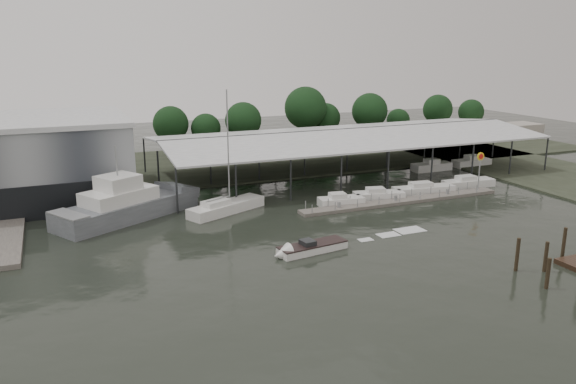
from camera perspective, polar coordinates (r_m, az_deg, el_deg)
name	(u,v)px	position (r m, az deg, el deg)	size (l,w,h in m)	color
ground	(333,243)	(56.42, 4.61, -5.23)	(200.00, 200.00, 0.00)	black
land_strip_far	(216,164)	(94.24, -7.31, 2.87)	(140.00, 30.00, 0.30)	#3B4332
land_strip_east	(575,180)	(92.11, 27.12, 1.08)	(20.00, 60.00, 0.30)	#3B4332
storage_warehouse	(27,159)	(78.11, -25.02, 3.05)	(24.50, 20.50, 10.50)	gray
covered_boat_shed	(348,133)	(86.78, 6.09, 5.94)	(58.24, 24.00, 6.96)	white
trawler_dock	(7,237)	(63.94, -26.62, -4.15)	(3.00, 18.00, 0.50)	slate
floating_dock	(402,201)	(72.01, 11.52, -0.91)	(28.00, 2.00, 1.40)	slate
shell_fuel_sign	(480,164)	(78.48, 18.93, 2.67)	(1.10, 0.18, 5.55)	gray
distant_commercial_buildings	(484,131)	(125.41, 19.32, 5.89)	(22.00, 8.00, 4.00)	#9D958A
grey_trawler	(128,204)	(66.57, -15.92, -1.23)	(17.69, 13.04, 8.84)	slate
white_sailboat	(225,207)	(66.69, -6.38, -1.54)	(10.29, 6.62, 14.56)	white
speedboat_underway	(307,249)	(53.70, 1.93, -5.79)	(18.61, 4.49, 2.00)	white
moored_cruiser_0	(341,201)	(69.42, 5.36, -0.90)	(5.81, 2.91, 1.70)	white
moored_cruiser_1	(378,195)	(72.62, 9.16, -0.33)	(6.73, 3.60, 1.70)	white
moored_cruiser_2	(423,189)	(76.72, 13.57, 0.25)	(8.61, 3.17, 1.70)	white
moored_cruiser_3	(468,183)	(82.21, 17.81, 0.91)	(7.63, 2.61, 1.70)	white
mooring_pilings	(561,265)	(53.22, 26.02, -6.70)	(7.44, 8.04, 3.62)	#302618
horizon_tree_line	(326,115)	(107.81, 3.85, 7.85)	(69.88, 9.29, 11.83)	black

